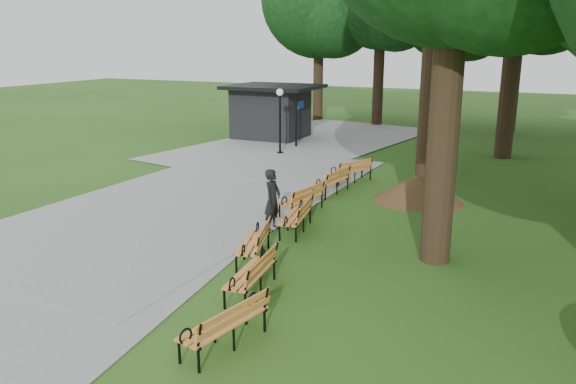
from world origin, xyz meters
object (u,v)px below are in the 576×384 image
at_px(lamp_post, 280,107).
at_px(bench_3, 296,216).
at_px(kiosk, 271,112).
at_px(bench_5, 331,181).
at_px(bench_4, 301,199).
at_px(person, 273,200).
at_px(bench_1, 251,274).
at_px(bench_2, 253,243).
at_px(dirt_mound, 418,188).
at_px(bench_0, 224,323).
at_px(bench_6, 351,170).

distance_m(lamp_post, bench_3, 11.13).
xyz_separation_m(kiosk, bench_5, (6.99, -9.40, -0.97)).
bearing_deg(bench_4, bench_3, 28.88).
relative_size(person, bench_1, 0.90).
xyz_separation_m(bench_1, bench_5, (-1.29, 8.12, 0.00)).
xyz_separation_m(bench_4, bench_5, (0.04, 2.45, 0.00)).
bearing_deg(bench_2, bench_5, 167.35).
bearing_deg(bench_1, bench_5, -177.48).
relative_size(lamp_post, bench_3, 1.57).
distance_m(dirt_mound, bench_0, 10.45).
bearing_deg(dirt_mound, lamp_post, 144.60).
distance_m(bench_2, bench_4, 4.05).
bearing_deg(lamp_post, kiosk, 121.86).
height_order(lamp_post, bench_2, lamp_post).
height_order(person, bench_2, person).
bearing_deg(bench_5, bench_0, 17.96).
height_order(person, bench_0, person).
distance_m(bench_0, bench_4, 7.96).
relative_size(kiosk, dirt_mound, 1.82).
xyz_separation_m(bench_0, bench_4, (-1.94, 7.72, 0.00)).
xyz_separation_m(bench_2, bench_6, (-0.39, 8.31, 0.00)).
xyz_separation_m(person, bench_5, (0.11, 4.26, -0.42)).
bearing_deg(bench_2, bench_4, 170.43).
distance_m(lamp_post, dirt_mound, 9.37).
relative_size(dirt_mound, bench_4, 1.31).
bearing_deg(bench_1, person, -166.49).
xyz_separation_m(kiosk, dirt_mound, (9.89, -9.16, -0.96)).
xyz_separation_m(kiosk, bench_1, (8.29, -17.52, -0.97)).
relative_size(bench_2, bench_4, 1.00).
height_order(kiosk, bench_2, kiosk).
distance_m(kiosk, bench_0, 21.51).
bearing_deg(kiosk, bench_5, -53.34).
bearing_deg(bench_4, bench_1, 23.62).
xyz_separation_m(dirt_mound, bench_4, (-2.94, -2.69, -0.01)).
height_order(bench_3, bench_5, same).
height_order(bench_1, bench_6, same).
bearing_deg(kiosk, dirt_mound, -42.82).
height_order(bench_3, bench_6, same).
xyz_separation_m(bench_1, bench_4, (-1.34, 5.67, 0.00)).
relative_size(kiosk, bench_2, 2.38).
height_order(bench_2, bench_4, same).
bearing_deg(bench_4, lamp_post, -139.96).
height_order(person, bench_5, person).
height_order(bench_0, bench_2, same).
bearing_deg(dirt_mound, bench_3, -118.34).
relative_size(bench_4, bench_5, 1.00).
relative_size(person, bench_3, 0.90).
height_order(dirt_mound, bench_3, dirt_mound).
bearing_deg(bench_6, person, 24.97).
distance_m(person, bench_1, 4.13).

